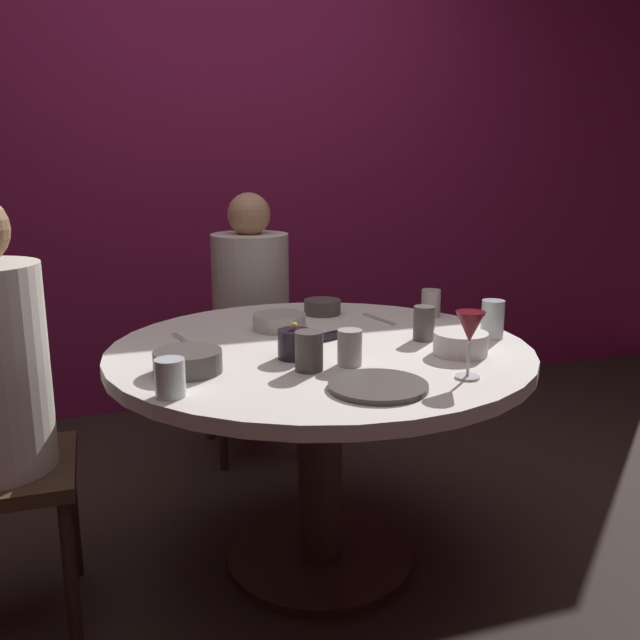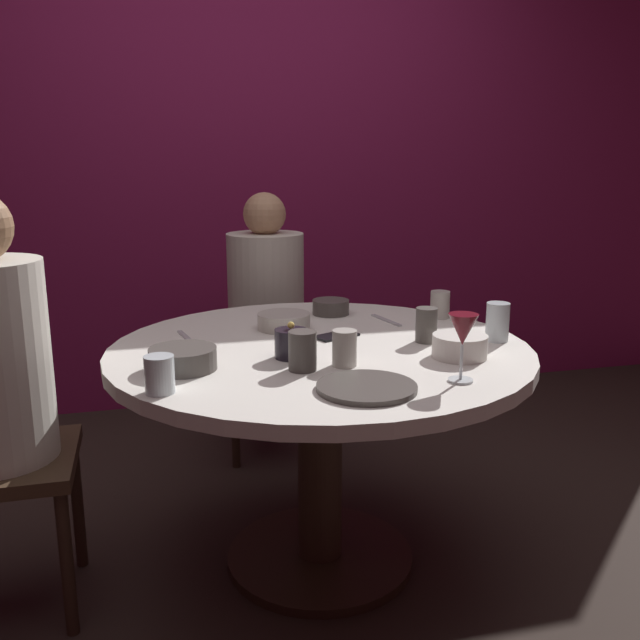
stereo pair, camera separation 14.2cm
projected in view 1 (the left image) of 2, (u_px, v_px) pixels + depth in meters
name	position (u px, v px, depth m)	size (l,w,h in m)	color
ground_plane	(320.00, 560.00, 2.24)	(8.00, 8.00, 0.00)	#2D231E
back_wall	(216.00, 154.00, 3.46)	(6.00, 0.10, 2.60)	maroon
dining_table	(320.00, 395.00, 2.11)	(1.27, 1.27, 0.73)	silver
seated_diner_back	(251.00, 295.00, 2.94)	(0.40, 0.40, 1.14)	#3F2D1E
candle_holder	(294.00, 344.00, 1.93)	(0.09, 0.09, 0.11)	black
wine_glass	(470.00, 330.00, 1.74)	(0.08, 0.08, 0.18)	silver
dinner_plate	(378.00, 386.00, 1.68)	(0.25, 0.25, 0.01)	#4C4742
cell_phone	(334.00, 335.00, 2.17)	(0.07, 0.14, 0.01)	black
bowl_serving_large	(279.00, 322.00, 2.26)	(0.17, 0.17, 0.05)	#B2ADA3
bowl_salad_center	(188.00, 361.00, 1.81)	(0.18, 0.18, 0.06)	#4C4742
bowl_small_white	(460.00, 343.00, 1.97)	(0.16, 0.16, 0.07)	silver
bowl_sauce_side	(322.00, 307.00, 2.49)	(0.13, 0.13, 0.05)	#4C4742
cup_near_candle	(493.00, 319.00, 2.15)	(0.07, 0.07, 0.12)	silver
cup_by_left_diner	(431.00, 303.00, 2.45)	(0.07, 0.07, 0.10)	#B2ADA3
cup_by_right_diner	(170.00, 378.00, 1.62)	(0.07, 0.07, 0.09)	silver
cup_center_front	(350.00, 348.00, 1.87)	(0.07, 0.07, 0.10)	#B2ADA3
cup_far_edge	(424.00, 323.00, 2.13)	(0.07, 0.07, 0.11)	#4C4742
cup_beside_wine	(309.00, 351.00, 1.82)	(0.08, 0.08, 0.11)	#4C4742
fork_near_plate	(379.00, 319.00, 2.40)	(0.02, 0.18, 0.01)	#B7B7BC
knife_near_plate	(183.00, 340.00, 2.12)	(0.02, 0.18, 0.01)	#B7B7BC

